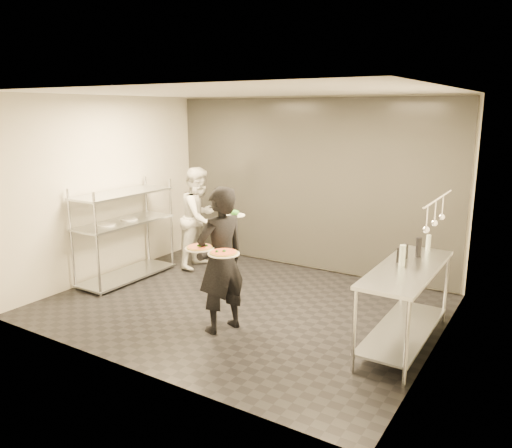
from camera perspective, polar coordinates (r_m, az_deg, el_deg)
The scene contains 13 objects.
room_shell at distance 7.43m, azimuth 3.25°, elevation 3.74°, with size 5.00×4.00×2.80m.
pass_rack at distance 7.94m, azimuth -14.81°, elevation -0.72°, with size 0.60×1.60×1.50m.
prep_counter at distance 5.77m, azimuth 16.74°, elevation -7.51°, with size 0.60×1.80×0.92m.
utensil_rail at distance 5.47m, azimuth 19.85°, elevation 1.19°, with size 0.07×1.20×0.31m.
waiter at distance 5.85m, azimuth -4.02°, elevation -4.15°, with size 0.64×0.42×1.74m, color black.
chef at distance 8.32m, azimuth -6.47°, elevation 0.72°, with size 0.81×0.63×1.67m, color silver.
pizza_plate_near at distance 5.71m, azimuth -6.47°, elevation -2.69°, with size 0.34×0.34×0.05m.
pizza_plate_far at distance 5.52m, azimuth -3.72°, elevation -3.31°, with size 0.36×0.36×0.05m.
salad_plate at distance 6.01m, azimuth -2.49°, elevation 1.20°, with size 0.26×0.26×0.07m.
pos_monitor at distance 5.87m, azimuth 16.39°, elevation -3.21°, with size 0.05×0.24×0.17m, color black.
bottle_green at distance 5.66m, azimuth 16.38°, elevation -3.48°, with size 0.07×0.07×0.24m, color #909D91.
bottle_clear at distance 6.40m, azimuth 19.10°, elevation -2.01°, with size 0.06×0.06×0.19m, color #909D91.
bottle_dark at distance 6.06m, azimuth 18.10°, elevation -2.55°, with size 0.07×0.07×0.23m, color black.
Camera 1 is at (3.51, -5.26, 2.59)m, focal length 35.00 mm.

